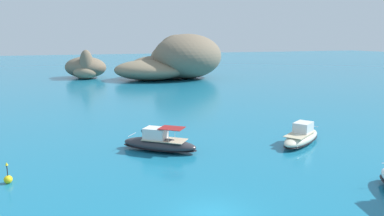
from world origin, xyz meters
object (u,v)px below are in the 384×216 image
object	(u,v)px
motorboat_cream	(301,137)
islet_large	(175,60)
islet_small	(86,68)
channel_buoy	(8,179)
motorboat_charcoal	(159,143)

from	to	relation	value
motorboat_cream	islet_large	bearing A→B (deg)	84.47
islet_small	motorboat_cream	xyz separation A→B (m)	(14.57, -64.17, -1.84)
motorboat_cream	islet_small	bearing A→B (deg)	102.79
islet_large	motorboat_cream	xyz separation A→B (m)	(-5.49, -56.67, -3.69)
islet_small	channel_buoy	size ratio (longest dim) A/B	9.38
islet_large	islet_small	xyz separation A→B (m)	(-20.06, 7.50, -1.85)
islet_small	channel_buoy	distance (m)	66.03
motorboat_charcoal	channel_buoy	xyz separation A→B (m)	(-11.48, -3.49, -0.35)
islet_large	channel_buoy	xyz separation A→B (m)	(-29.95, -57.75, -4.02)
islet_small	channel_buoy	xyz separation A→B (m)	(-9.89, -65.25, -2.17)
motorboat_charcoal	channel_buoy	bearing A→B (deg)	-163.10
islet_large	motorboat_charcoal	distance (m)	57.43
islet_large	motorboat_charcoal	bearing A→B (deg)	-108.80
islet_large	motorboat_cream	bearing A→B (deg)	-95.53
islet_small	motorboat_charcoal	distance (m)	61.81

